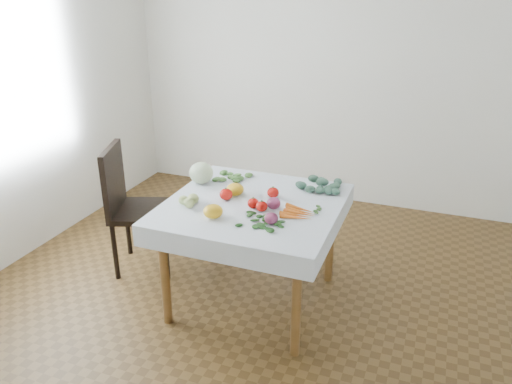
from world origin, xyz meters
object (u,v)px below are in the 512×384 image
at_px(table, 253,217).
at_px(heirloom_back, 235,189).
at_px(chair, 130,201).
at_px(cabbage, 201,173).
at_px(carrot_bunch, 297,213).

distance_m(table, heirloom_back, 0.23).
relative_size(chair, heirloom_back, 8.24).
relative_size(cabbage, carrot_bunch, 0.84).
relative_size(heirloom_back, carrot_bunch, 0.59).
relative_size(table, carrot_bunch, 4.90).
height_order(cabbage, heirloom_back, cabbage).
xyz_separation_m(chair, heirloom_back, (0.88, -0.02, 0.23)).
height_order(chair, cabbage, chair).
distance_m(table, carrot_bunch, 0.35).
xyz_separation_m(table, chair, (-1.04, 0.10, -0.09)).
bearing_deg(heirloom_back, cabbage, 159.33).
height_order(chair, heirloom_back, chair).
bearing_deg(heirloom_back, carrot_bunch, -17.71).
bearing_deg(table, chair, 174.48).
bearing_deg(chair, heirloom_back, -1.37).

